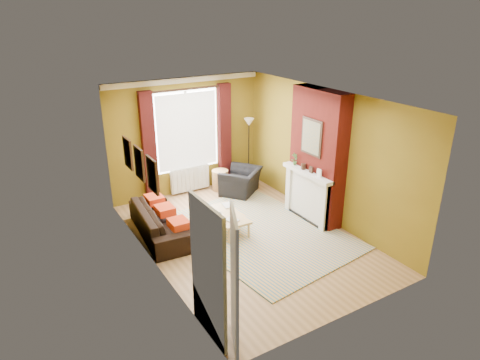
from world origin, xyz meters
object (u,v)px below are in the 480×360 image
(wicker_stool, at_px, (220,180))
(floor_lamp, at_px, (249,133))
(armchair, at_px, (241,181))
(sofa, at_px, (160,221))
(coffee_table, at_px, (227,216))

(wicker_stool, xyz_separation_m, floor_lamp, (0.84, 0.00, 1.10))
(armchair, bearing_deg, wicker_stool, -92.07)
(wicker_stool, distance_m, floor_lamp, 1.39)
(armchair, distance_m, floor_lamp, 1.26)
(wicker_stool, bearing_deg, armchair, -54.68)
(sofa, height_order, wicker_stool, sofa)
(sofa, height_order, coffee_table, sofa)
(coffee_table, bearing_deg, wicker_stool, 67.40)
(armchair, relative_size, floor_lamp, 0.56)
(sofa, bearing_deg, wicker_stool, -51.95)
(coffee_table, bearing_deg, floor_lamp, 50.35)
(sofa, xyz_separation_m, wicker_stool, (2.13, 1.41, -0.04))
(sofa, height_order, floor_lamp, floor_lamp)
(wicker_stool, bearing_deg, sofa, -146.51)
(coffee_table, xyz_separation_m, floor_lamp, (1.73, 1.94, 1.03))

